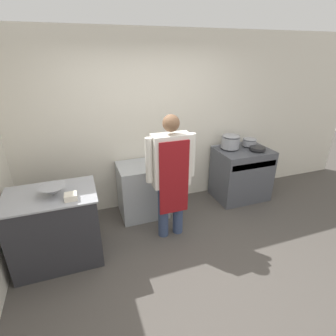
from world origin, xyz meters
name	(u,v)px	position (x,y,z in m)	size (l,w,h in m)	color
ground_plane	(192,271)	(0.00, 0.00, 0.00)	(14.00, 14.00, 0.00)	#4C4742
wall_back	(149,124)	(0.00, 1.75, 1.35)	(8.00, 0.05, 2.70)	silver
prep_counter	(56,227)	(-1.45, 0.77, 0.46)	(1.01, 0.70, 0.91)	#2D2D33
stove	(241,174)	(1.52, 1.35, 0.45)	(0.89, 0.65, 0.91)	#4C4F56
fridge_unit	(143,190)	(-0.23, 1.40, 0.42)	(0.71, 0.60, 0.83)	#A8ADB2
person_cook	(171,171)	(0.01, 0.76, 0.97)	(0.66, 0.24, 1.71)	#38476B
mixing_bowl	(53,191)	(-1.41, 0.73, 0.96)	(0.29, 0.29, 0.11)	#9EA0A8
plastic_tub	(71,197)	(-1.22, 0.57, 0.94)	(0.13, 0.13, 0.06)	silver
stock_pot	(231,141)	(1.32, 1.46, 1.02)	(0.30, 0.30, 0.23)	#9EA0A8
saute_pan	(257,148)	(1.69, 1.23, 0.93)	(0.25, 0.25, 0.04)	#262628
sauce_pot	(249,142)	(1.69, 1.46, 0.97)	(0.23, 0.23, 0.13)	#9EA0A8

